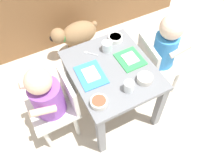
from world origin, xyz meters
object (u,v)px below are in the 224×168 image
cereal_bowl_left_side (99,102)px  spoon_by_left_tray (89,53)px  seated_child_left (49,97)px  seated_child_right (164,48)px  dog (76,34)px  water_cup_right (129,87)px  veggie_bowl_near (145,79)px  food_tray_right (130,59)px  cereal_bowl_right_side (115,38)px  dining_table (112,77)px  food_tray_left (91,75)px  water_cup_left (107,47)px

cereal_bowl_left_side → spoon_by_left_tray: 0.39m
cereal_bowl_left_side → spoon_by_left_tray: cereal_bowl_left_side is taller
seated_child_left → seated_child_right: seated_child_right is taller
dog → water_cup_right: size_ratio=6.44×
veggie_bowl_near → water_cup_right: bearing=-173.9°
dog → food_tray_right: bearing=-78.5°
seated_child_left → cereal_bowl_left_side: seated_child_left is taller
cereal_bowl_right_side → veggie_bowl_near: size_ratio=1.06×
cereal_bowl_left_side → spoon_by_left_tray: (0.11, 0.37, -0.02)m
dining_table → dog: dining_table is taller
seated_child_right → spoon_by_left_tray: size_ratio=8.19×
seated_child_right → spoon_by_left_tray: 0.50m
food_tray_right → cereal_bowl_left_side: bearing=-147.6°
seated_child_left → food_tray_right: bearing=-0.8°
food_tray_right → cereal_bowl_left_side: (-0.32, -0.20, 0.01)m
food_tray_left → cereal_bowl_right_side: 0.34m
food_tray_left → water_cup_left: water_cup_left is taller
food_tray_right → cereal_bowl_left_side: cereal_bowl_left_side is taller
spoon_by_left_tray → food_tray_right: bearing=-39.6°
seated_child_left → water_cup_left: 0.48m
seated_child_right → food_tray_left: bearing=-179.6°
dog → veggie_bowl_near: bearing=-81.8°
seated_child_right → cereal_bowl_right_side: seated_child_right is taller
seated_child_left → water_cup_right: size_ratio=9.71×
seated_child_left → food_tray_right: (0.54, -0.01, 0.06)m
seated_child_right → spoon_by_left_tray: (-0.48, 0.17, 0.03)m
cereal_bowl_right_side → cereal_bowl_left_side: cereal_bowl_left_side is taller
seated_child_right → water_cup_right: size_ratio=10.19×
seated_child_right → food_tray_right: 0.27m
dining_table → cereal_bowl_left_side: bearing=-133.6°
food_tray_right → veggie_bowl_near: size_ratio=1.91×
dining_table → food_tray_left: size_ratio=2.84×
spoon_by_left_tray → water_cup_left: bearing=-13.0°
dog → cereal_bowl_left_side: size_ratio=4.47×
food_tray_left → veggie_bowl_near: size_ratio=2.24×
dining_table → seated_child_left: (-0.41, 0.02, 0.04)m
dog → water_cup_left: (0.04, -0.50, 0.26)m
dining_table → water_cup_left: size_ratio=8.79×
cereal_bowl_right_side → dining_table: bearing=-123.2°
dog → water_cup_right: bearing=-89.7°
dining_table → cereal_bowl_right_side: cereal_bowl_right_side is taller
cereal_bowl_right_side → seated_child_right: bearing=-36.5°
food_tray_right → water_cup_right: (-0.13, -0.20, 0.02)m
seated_child_right → water_cup_left: (-0.36, 0.14, 0.06)m
food_tray_left → cereal_bowl_left_side: (-0.04, -0.20, 0.01)m
dog → spoon_by_left_tray: (-0.07, -0.48, 0.24)m
water_cup_right → cereal_bowl_right_side: 0.42m
dining_table → dog: (0.00, 0.66, -0.15)m
veggie_bowl_near → cereal_bowl_right_side: bearing=87.7°
food_tray_right → cereal_bowl_left_side: size_ratio=1.84×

